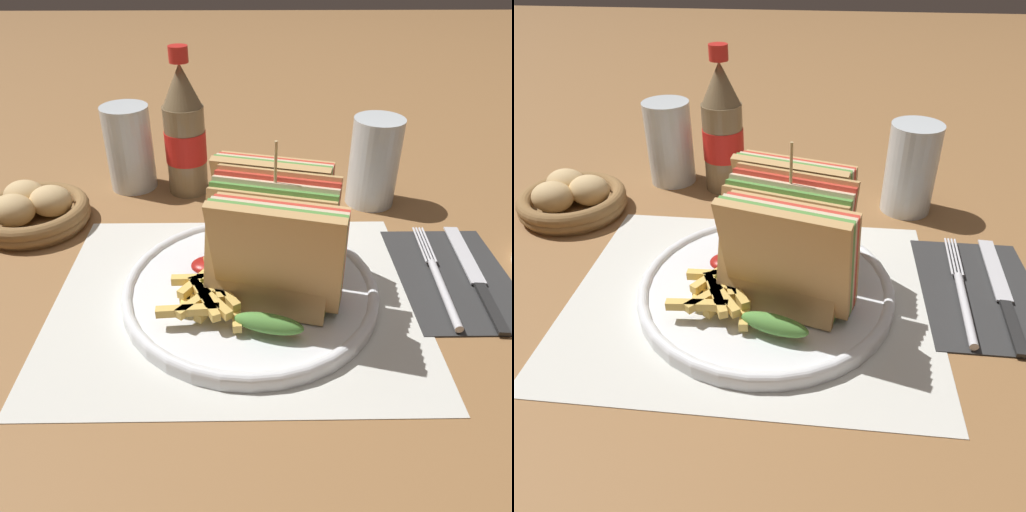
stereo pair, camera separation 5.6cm
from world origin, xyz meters
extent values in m
plane|color=olive|center=(0.00, 0.00, 0.00)|extent=(4.00, 4.00, 0.00)
cube|color=silver|center=(-0.02, -0.03, 0.00)|extent=(0.41, 0.33, 0.00)
cylinder|color=white|center=(0.00, -0.02, 0.01)|extent=(0.28, 0.28, 0.01)
torus|color=white|center=(0.00, -0.02, 0.01)|extent=(0.28, 0.28, 0.01)
cube|color=tan|center=(0.02, -0.08, 0.09)|extent=(0.13, 0.07, 0.13)
cube|color=#518E3D|center=(0.03, -0.07, 0.08)|extent=(0.13, 0.07, 0.13)
cube|color=beige|center=(0.03, -0.06, 0.08)|extent=(0.13, 0.07, 0.13)
cube|color=red|center=(0.03, -0.05, 0.08)|extent=(0.13, 0.07, 0.13)
cube|color=tan|center=(0.03, -0.04, 0.08)|extent=(0.13, 0.07, 0.13)
ellipsoid|color=#518E3D|center=(0.02, -0.10, 0.03)|extent=(0.07, 0.04, 0.02)
cube|color=tan|center=(0.02, -0.06, 0.08)|extent=(0.13, 0.07, 0.13)
cube|color=#518E3D|center=(0.02, -0.05, 0.08)|extent=(0.13, 0.07, 0.13)
cube|color=beige|center=(0.02, -0.04, 0.08)|extent=(0.13, 0.07, 0.13)
cube|color=red|center=(0.02, -0.03, 0.08)|extent=(0.13, 0.07, 0.13)
cube|color=tan|center=(0.03, -0.02, 0.09)|extent=(0.13, 0.07, 0.13)
ellipsoid|color=#518E3D|center=(0.02, -0.05, 0.03)|extent=(0.07, 0.04, 0.02)
cube|color=tan|center=(0.02, 0.02, 0.09)|extent=(0.13, 0.07, 0.13)
cube|color=#518E3D|center=(0.03, 0.03, 0.08)|extent=(0.13, 0.07, 0.13)
cube|color=beige|center=(0.03, 0.04, 0.08)|extent=(0.13, 0.07, 0.13)
cube|color=red|center=(0.03, 0.05, 0.08)|extent=(0.13, 0.07, 0.13)
cube|color=tan|center=(0.03, 0.06, 0.08)|extent=(0.13, 0.07, 0.13)
ellipsoid|color=#518E3D|center=(0.02, 0.00, 0.03)|extent=(0.07, 0.04, 0.02)
cylinder|color=tan|center=(0.02, -0.03, 0.10)|extent=(0.00, 0.00, 0.16)
cube|color=#E0B756|center=(-0.05, -0.06, 0.02)|extent=(0.05, 0.02, 0.01)
cube|color=#E0B756|center=(-0.04, -0.07, 0.02)|extent=(0.03, 0.05, 0.01)
cube|color=#E0B756|center=(-0.07, -0.05, 0.02)|extent=(0.01, 0.05, 0.01)
cube|color=#E0B756|center=(-0.01, -0.07, 0.02)|extent=(0.01, 0.07, 0.01)
cube|color=#E0B756|center=(-0.06, -0.09, 0.03)|extent=(0.06, 0.01, 0.01)
cube|color=#E0B756|center=(-0.03, -0.04, 0.03)|extent=(0.01, 0.05, 0.01)
cube|color=#E0B756|center=(-0.06, -0.04, 0.03)|extent=(0.06, 0.01, 0.01)
cube|color=#E0B756|center=(-0.03, -0.06, 0.03)|extent=(0.04, 0.06, 0.01)
cube|color=#E0B756|center=(-0.04, -0.03, 0.03)|extent=(0.03, 0.07, 0.01)
cube|color=#E0B756|center=(-0.05, -0.03, 0.03)|extent=(0.04, 0.06, 0.01)
cube|color=#E0B756|center=(-0.05, -0.07, 0.03)|extent=(0.05, 0.05, 0.01)
cube|color=#E0B756|center=(-0.04, -0.07, 0.03)|extent=(0.03, 0.05, 0.01)
cube|color=#E0B756|center=(-0.05, -0.06, 0.03)|extent=(0.03, 0.05, 0.01)
cube|color=#E0B756|center=(-0.04, -0.07, 0.03)|extent=(0.05, 0.06, 0.01)
ellipsoid|color=maroon|center=(-0.05, 0.00, 0.03)|extent=(0.04, 0.03, 0.01)
cube|color=#2D2D2D|center=(0.24, 0.01, 0.00)|extent=(0.13, 0.20, 0.00)
cylinder|color=silver|center=(0.22, -0.03, 0.01)|extent=(0.02, 0.12, 0.01)
cylinder|color=silver|center=(0.22, 0.07, 0.01)|extent=(0.01, 0.08, 0.00)
cylinder|color=silver|center=(0.22, 0.07, 0.01)|extent=(0.01, 0.08, 0.00)
cylinder|color=silver|center=(0.23, 0.07, 0.01)|extent=(0.01, 0.08, 0.00)
cylinder|color=silver|center=(0.23, 0.07, 0.01)|extent=(0.01, 0.08, 0.00)
cube|color=black|center=(0.26, -0.05, 0.01)|extent=(0.02, 0.08, 0.00)
cube|color=silver|center=(0.27, 0.05, 0.01)|extent=(0.03, 0.13, 0.00)
cylinder|color=#7A6647|center=(-0.09, 0.24, 0.07)|extent=(0.06, 0.06, 0.13)
cylinder|color=red|center=(-0.09, 0.24, 0.07)|extent=(0.06, 0.06, 0.05)
cone|color=#7A6647|center=(-0.09, 0.24, 0.16)|extent=(0.06, 0.06, 0.06)
cylinder|color=red|center=(-0.09, 0.24, 0.20)|extent=(0.03, 0.03, 0.02)
cylinder|color=silver|center=(0.18, 0.20, 0.06)|extent=(0.07, 0.07, 0.13)
cylinder|color=silver|center=(-0.18, 0.26, 0.06)|extent=(0.07, 0.07, 0.13)
cylinder|color=black|center=(-0.18, 0.26, 0.02)|extent=(0.06, 0.06, 0.04)
cylinder|color=olive|center=(-0.30, 0.14, 0.01)|extent=(0.14, 0.14, 0.01)
torus|color=olive|center=(-0.30, 0.14, 0.01)|extent=(0.15, 0.15, 0.02)
torus|color=olive|center=(-0.30, 0.14, 0.02)|extent=(0.15, 0.15, 0.02)
ellipsoid|color=tan|center=(-0.27, 0.14, 0.03)|extent=(0.06, 0.05, 0.04)
ellipsoid|color=tan|center=(-0.31, 0.16, 0.03)|extent=(0.06, 0.05, 0.04)
ellipsoid|color=tan|center=(-0.31, 0.12, 0.03)|extent=(0.06, 0.05, 0.04)
camera|label=1|loc=(0.00, -0.46, 0.36)|focal=35.00mm
camera|label=2|loc=(0.05, -0.46, 0.36)|focal=35.00mm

